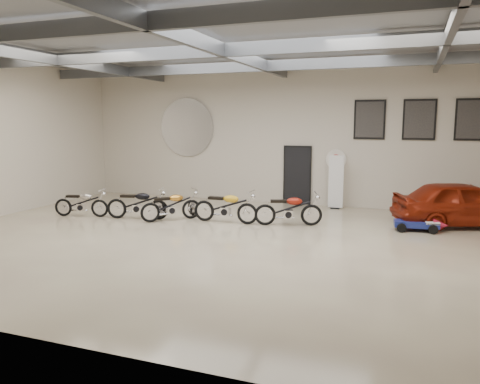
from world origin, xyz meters
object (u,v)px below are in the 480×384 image
(motorcycle_silver, at_px, (81,203))
(motorcycle_red, at_px, (288,209))
(motorcycle_black, at_px, (137,203))
(motorcycle_yellow, at_px, (225,206))
(vintage_car, at_px, (463,204))
(go_kart, at_px, (421,222))
(banner_stand, at_px, (336,182))
(motorcycle_gold, at_px, (171,205))

(motorcycle_silver, distance_m, motorcycle_red, 6.66)
(motorcycle_black, bearing_deg, motorcycle_silver, 176.19)
(motorcycle_yellow, relative_size, vintage_car, 0.51)
(motorcycle_silver, bearing_deg, go_kart, -3.95)
(banner_stand, xyz_separation_m, motorcycle_yellow, (-2.76, -3.48, -0.42))
(motorcycle_gold, relative_size, motorcycle_yellow, 0.94)
(motorcycle_silver, bearing_deg, banner_stand, 16.68)
(motorcycle_yellow, xyz_separation_m, go_kart, (5.54, 0.86, -0.25))
(banner_stand, xyz_separation_m, go_kart, (2.78, -2.62, -0.68))
(motorcycle_black, bearing_deg, banner_stand, 22.57)
(banner_stand, bearing_deg, go_kart, -43.92)
(motorcycle_gold, xyz_separation_m, go_kart, (7.24, 1.15, -0.22))
(motorcycle_black, height_order, motorcycle_gold, motorcycle_black)
(motorcycle_red, relative_size, go_kart, 1.34)
(motorcycle_gold, xyz_separation_m, motorcycle_red, (3.57, 0.58, 0.02))
(motorcycle_black, bearing_deg, vintage_car, 1.68)
(motorcycle_gold, height_order, motorcycle_yellow, motorcycle_yellow)
(go_kart, bearing_deg, vintage_car, 38.64)
(motorcycle_silver, bearing_deg, motorcycle_gold, -4.09)
(banner_stand, xyz_separation_m, motorcycle_silver, (-7.46, -4.23, -0.48))
(motorcycle_yellow, bearing_deg, go_kart, 7.85)
(banner_stand, relative_size, motorcycle_gold, 1.01)
(motorcycle_silver, bearing_deg, motorcycle_yellow, -3.80)
(vintage_car, bearing_deg, motorcycle_gold, 85.13)
(motorcycle_silver, distance_m, vintage_car, 11.70)
(banner_stand, xyz_separation_m, motorcycle_black, (-5.56, -3.94, -0.44))
(banner_stand, height_order, motorcycle_silver, banner_stand)
(motorcycle_gold, height_order, motorcycle_red, motorcycle_red)
(banner_stand, bearing_deg, vintage_car, -21.60)
(motorcycle_gold, bearing_deg, vintage_car, -30.20)
(motorcycle_gold, relative_size, motorcycle_red, 0.96)
(motorcycle_black, xyz_separation_m, motorcycle_red, (4.67, 0.75, 0.00))
(motorcycle_gold, distance_m, motorcycle_yellow, 1.72)
(motorcycle_black, height_order, motorcycle_red, same)
(vintage_car, bearing_deg, motorcycle_black, 84.38)
(banner_stand, bearing_deg, motorcycle_silver, -151.07)
(motorcycle_silver, xyz_separation_m, motorcycle_red, (6.58, 1.05, 0.05))
(go_kart, bearing_deg, motorcycle_silver, -177.11)
(motorcycle_silver, relative_size, motorcycle_yellow, 0.89)
(motorcycle_black, relative_size, motorcycle_red, 1.00)
(motorcycle_yellow, relative_size, motorcycle_red, 1.02)
(motorcycle_red, bearing_deg, vintage_car, 0.98)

